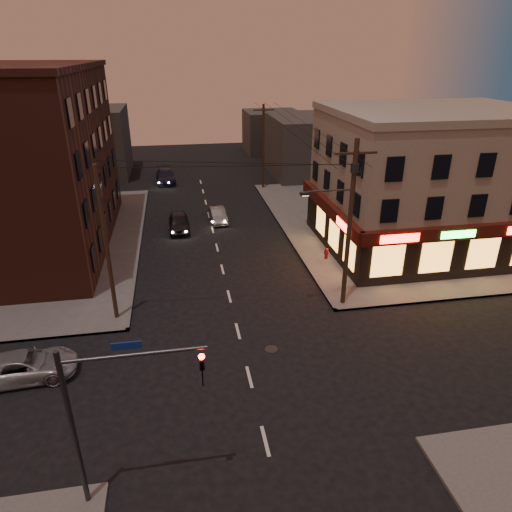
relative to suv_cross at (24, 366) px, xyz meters
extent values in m
plane|color=black|center=(10.56, -1.84, -0.67)|extent=(120.00, 120.00, 0.00)
cube|color=#514F4C|center=(28.56, 17.16, -0.59)|extent=(24.00, 28.00, 0.15)
cube|color=tan|center=(26.56, 11.66, 4.48)|extent=(15.00, 12.00, 10.00)
cube|color=tan|center=(26.56, 11.66, 9.73)|extent=(15.20, 12.20, 0.50)
cube|color=black|center=(26.56, 5.71, 1.18)|extent=(15.12, 0.25, 3.40)
cube|color=black|center=(19.11, 11.66, 1.18)|extent=(0.25, 12.12, 3.40)
cube|color=#40110A|center=(26.56, 5.41, 2.98)|extent=(15.60, 0.50, 0.90)
cube|color=#40110A|center=(18.81, 11.66, 2.98)|extent=(0.50, 12.60, 0.90)
cube|color=#FF140C|center=(21.26, 5.14, 2.98)|extent=(2.60, 0.06, 0.55)
cube|color=#26FF3F|center=(25.26, 5.14, 2.98)|extent=(2.40, 0.06, 0.50)
cube|color=#FF140C|center=(18.54, 7.86, 2.98)|extent=(0.06, 2.60, 0.55)
cube|color=#FF9E38|center=(25.96, 5.56, 1.28)|extent=(12.40, 0.08, 2.20)
cube|color=#FF9E38|center=(18.96, 10.66, 1.28)|extent=(0.08, 8.40, 2.20)
cube|color=#492117|center=(-3.94, 17.16, 5.98)|extent=(12.00, 20.00, 13.00)
cube|color=#3F3D3A|center=(24.56, 36.16, 2.83)|extent=(10.00, 12.00, 7.00)
cube|color=#3F3D3A|center=(-2.44, 40.16, 3.33)|extent=(9.00, 10.00, 8.00)
cube|color=#3F3D3A|center=(22.56, 50.16, 2.33)|extent=(8.00, 8.00, 6.00)
cylinder|color=#382619|center=(17.36, 3.96, 4.48)|extent=(0.28, 0.28, 10.00)
cube|color=#382619|center=(17.36, 3.96, 8.68)|extent=(2.40, 0.12, 0.12)
cylinder|color=#333538|center=(17.36, 3.96, 7.88)|extent=(0.44, 0.44, 0.50)
cylinder|color=#333538|center=(16.06, 3.96, 6.68)|extent=(2.60, 0.10, 0.10)
cube|color=#333538|center=(14.66, 3.96, 6.58)|extent=(0.60, 0.25, 0.18)
cube|color=#FFD88C|center=(14.66, 3.96, 6.48)|extent=(0.35, 0.15, 0.04)
cylinder|color=#382619|center=(17.36, 30.16, 3.98)|extent=(0.26, 0.26, 9.00)
cylinder|color=#382619|center=(3.76, 4.66, 3.98)|extent=(0.24, 0.24, 9.00)
cylinder|color=#333538|center=(3.96, -7.44, 2.53)|extent=(0.18, 0.18, 6.40)
cylinder|color=#333538|center=(6.16, -7.44, 5.33)|extent=(4.40, 0.12, 0.12)
imported|color=black|center=(8.16, -7.44, 4.83)|extent=(0.16, 0.20, 1.00)
sphere|color=#FF0C05|center=(8.16, -7.56, 5.08)|extent=(0.20, 0.20, 0.20)
cube|color=navy|center=(5.96, -7.44, 5.68)|extent=(0.90, 0.05, 0.25)
imported|color=#92939A|center=(0.00, 0.00, 0.00)|extent=(4.94, 2.55, 1.33)
imported|color=black|center=(7.70, 18.53, 0.06)|extent=(1.77, 4.29, 1.45)
imported|color=#63615D|center=(11.26, 20.20, -0.05)|extent=(1.54, 3.83, 1.24)
imported|color=black|center=(6.48, 34.72, 0.08)|extent=(2.47, 5.30, 1.50)
cylinder|color=maroon|center=(18.36, 10.33, -0.17)|extent=(0.33, 0.33, 0.68)
sphere|color=maroon|center=(18.36, 10.33, 0.20)|extent=(0.27, 0.27, 0.27)
cylinder|color=maroon|center=(18.36, 10.33, -0.04)|extent=(0.39, 0.28, 0.14)
cylinder|color=maroon|center=(18.36, 10.33, -0.04)|extent=(0.28, 0.39, 0.14)
camera|label=1|loc=(7.81, -19.23, 13.77)|focal=32.00mm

